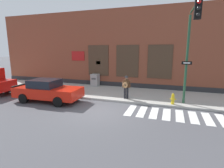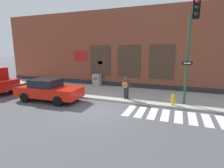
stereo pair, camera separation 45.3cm
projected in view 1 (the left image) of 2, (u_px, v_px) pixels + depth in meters
The scene contains 9 objects.
ground_plane at pixel (100, 111), 10.19m from camera, with size 160.00×160.00×0.00m, color #4C4C51.
sidewalk at pixel (120, 93), 14.17m from camera, with size 28.00×4.52×0.14m.
building_backdrop at pixel (132, 50), 17.46m from camera, with size 28.00×4.06×7.15m.
crosswalk at pixel (173, 115), 9.60m from camera, with size 5.20×1.90×0.01m.
red_car at pixel (48, 90), 12.06m from camera, with size 4.66×2.11×1.53m.
busker at pixel (126, 86), 12.21m from camera, with size 0.78×0.64×1.62m.
traffic_light at pixel (191, 41), 9.58m from camera, with size 0.60×3.11×5.62m.
utility_box at pixel (95, 80), 16.68m from camera, with size 0.71×0.71×1.13m.
fire_hydrant at pixel (173, 99), 11.05m from camera, with size 0.38×0.20×0.70m.
Camera 1 is at (3.78, -8.95, 3.52)m, focal length 28.00 mm.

